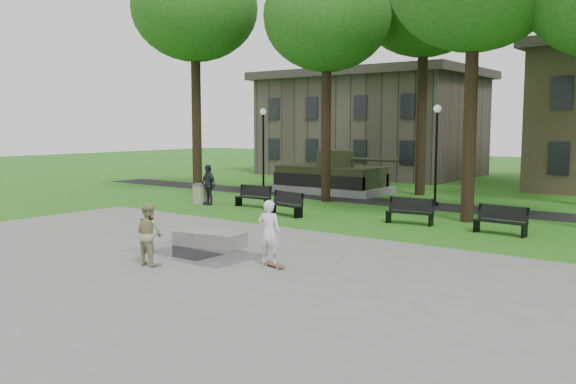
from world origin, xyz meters
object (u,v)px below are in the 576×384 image
at_px(skateboarder, 269,232).
at_px(friend_watching, 149,234).
at_px(concrete_block, 210,238).
at_px(park_bench_0, 254,196).
at_px(trash_bin, 201,193).

relative_size(skateboarder, friend_watching, 1.05).
bearing_deg(concrete_block, skateboarder, -16.72).
bearing_deg(concrete_block, park_bench_0, 121.69).
relative_size(concrete_block, friend_watching, 1.30).
distance_m(skateboarder, friend_watching, 3.25).
relative_size(concrete_block, trash_bin, 2.29).
distance_m(friend_watching, park_bench_0, 12.06).
distance_m(skateboarder, park_bench_0, 11.93).
relative_size(friend_watching, trash_bin, 1.77).
relative_size(concrete_block, skateboarder, 1.24).
bearing_deg(park_bench_0, friend_watching, -64.87).
xyz_separation_m(skateboarder, park_bench_0, (-8.02, 8.82, -0.39)).
bearing_deg(friend_watching, park_bench_0, -62.81).
xyz_separation_m(skateboarder, trash_bin, (-10.90, 8.27, -0.42)).
distance_m(concrete_block, trash_bin, 10.66).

